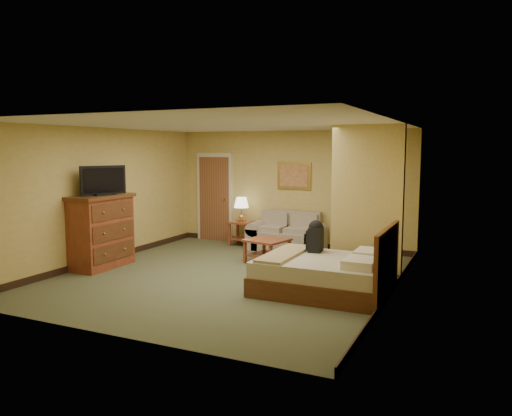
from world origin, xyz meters
The scene contains 17 objects.
floor centered at (0.00, 0.00, 0.00)m, with size 6.00×6.00×0.00m, color #4B4F33.
ceiling centered at (0.00, 0.00, 2.60)m, with size 6.00×6.00×0.00m, color white.
back_wall centered at (0.00, 3.00, 1.30)m, with size 5.50×0.02×2.60m, color tan.
left_wall centered at (-2.75, 0.00, 1.30)m, with size 0.02×6.00×2.60m, color tan.
right_wall centered at (2.75, 0.00, 1.30)m, with size 0.02×6.00×2.60m, color tan.
partition centered at (2.15, 0.93, 1.30)m, with size 1.20×0.15×2.60m, color tan.
door centered at (-1.95, 2.96, 1.03)m, with size 0.94×0.16×2.10m.
baseboard centered at (0.00, 2.99, 0.06)m, with size 5.50×0.02×0.12m, color black.
loveseat centered at (0.07, 2.57, 0.27)m, with size 1.65×0.77×0.84m.
side_table centered at (-1.08, 2.65, 0.36)m, with size 0.50×0.50×0.55m.
table_lamp centered at (-1.08, 2.65, 0.97)m, with size 0.34×0.34×0.55m.
coffee_table centered at (0.17, 1.28, 0.33)m, with size 0.86×0.86×0.46m.
wall_picture centered at (0.07, 2.97, 1.60)m, with size 0.79×0.04×0.61m.
dresser centered at (-2.48, -0.38, 0.68)m, with size 0.67×1.27×1.35m.
tv centered at (-2.37, -0.38, 1.61)m, with size 0.36×0.85×0.54m.
bed centered at (1.82, -0.22, 0.29)m, with size 1.96×1.65×1.07m.
backpack centered at (1.48, 0.23, 0.80)m, with size 0.24×0.32×0.52m.
Camera 1 is at (3.96, -7.44, 2.19)m, focal length 35.00 mm.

